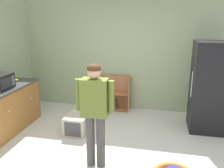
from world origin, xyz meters
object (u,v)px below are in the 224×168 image
object	(u,v)px
bookshelf	(112,95)
orange_cup	(0,82)
banana_bunch	(17,80)
standing_person	(95,107)
pet_carrier	(77,124)
refrigerator	(210,87)

from	to	relation	value
bookshelf	orange_cup	distance (m)	2.52
banana_bunch	orange_cup	bearing A→B (deg)	-118.88
bookshelf	standing_person	world-z (taller)	standing_person
pet_carrier	banana_bunch	xyz separation A→B (m)	(-1.45, 0.29, 0.75)
standing_person	orange_cup	world-z (taller)	standing_person
standing_person	pet_carrier	bearing A→B (deg)	123.89
refrigerator	banana_bunch	size ratio (longest dim) A/B	11.42
refrigerator	bookshelf	distance (m)	2.28
bookshelf	pet_carrier	distance (m)	1.41
bookshelf	banana_bunch	world-z (taller)	banana_bunch
standing_person	pet_carrier	distance (m)	1.40
refrigerator	banana_bunch	world-z (taller)	refrigerator
standing_person	banana_bunch	size ratio (longest dim) A/B	10.17
banana_bunch	pet_carrier	bearing A→B (deg)	-11.19
refrigerator	pet_carrier	xyz separation A→B (m)	(-2.52, -0.68, -0.71)
refrigerator	pet_carrier	distance (m)	2.71
pet_carrier	orange_cup	world-z (taller)	orange_cup
orange_cup	refrigerator	bearing A→B (deg)	9.70
refrigerator	bookshelf	bearing A→B (deg)	162.56
banana_bunch	orange_cup	distance (m)	0.36
standing_person	orange_cup	size ratio (longest dim) A/B	16.68
refrigerator	orange_cup	xyz separation A→B (m)	(-4.14, -0.71, 0.06)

